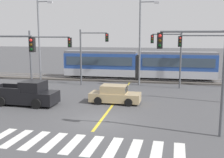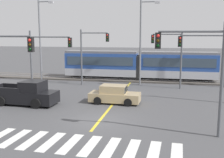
{
  "view_description": "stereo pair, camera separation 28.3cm",
  "coord_description": "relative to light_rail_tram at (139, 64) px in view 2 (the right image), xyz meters",
  "views": [
    {
      "loc": [
        4.15,
        -17.5,
        5.75
      ],
      "look_at": [
        -0.7,
        7.69,
        1.6
      ],
      "focal_mm": 45.0,
      "sensor_mm": 36.0,
      "label": 1
    },
    {
      "loc": [
        4.43,
        -17.44,
        5.75
      ],
      "look_at": [
        -0.7,
        7.69,
        1.6
      ],
      "focal_mm": 45.0,
      "sensor_mm": 36.0,
      "label": 2
    }
  ],
  "objects": [
    {
      "name": "crosswalk_stripe_7",
      "position": [
        1.93,
        -21.28,
        -2.04
      ],
      "size": [
        0.67,
        2.82,
        0.01
      ],
      "primitive_type": "cube",
      "rotation": [
        0.0,
        0.0,
        -0.04
      ],
      "color": "silver",
      "rests_on": "ground"
    },
    {
      "name": "street_lamp_centre",
      "position": [
        0.59,
        -2.98,
        3.22
      ],
      "size": [
        2.14,
        0.28,
        9.38
      ],
      "color": "slate",
      "rests_on": "ground"
    },
    {
      "name": "crosswalk_stripe_1",
      "position": [
        -4.66,
        -21.02,
        -2.04
      ],
      "size": [
        0.67,
        2.82,
        0.01
      ],
      "primitive_type": "cube",
      "rotation": [
        0.0,
        0.0,
        -0.04
      ],
      "color": "silver",
      "rests_on": "ground"
    },
    {
      "name": "pickup_truck",
      "position": [
        -7.78,
        -13.94,
        -1.21
      ],
      "size": [
        5.49,
        2.43,
        1.98
      ],
      "color": "black",
      "rests_on": "ground"
    },
    {
      "name": "crosswalk_stripe_8",
      "position": [
        3.03,
        -21.33,
        -2.04
      ],
      "size": [
        0.67,
        2.82,
        0.01
      ],
      "primitive_type": "cube",
      "rotation": [
        0.0,
        0.0,
        -0.04
      ],
      "color": "silver",
      "rests_on": "ground"
    },
    {
      "name": "rail_near",
      "position": [
        -0.81,
        -0.71,
        -1.82
      ],
      "size": [
        120.0,
        0.08,
        0.1
      ],
      "primitive_type": "cube",
      "color": "#939399",
      "rests_on": "track_bed"
    },
    {
      "name": "crosswalk_stripe_2",
      "position": [
        -3.56,
        -21.07,
        -2.04
      ],
      "size": [
        0.67,
        2.82,
        0.01
      ],
      "primitive_type": "cube",
      "rotation": [
        0.0,
        0.0,
        -0.04
      ],
      "color": "silver",
      "rests_on": "ground"
    },
    {
      "name": "traffic_light_mid_left",
      "position": [
        -8.01,
        -9.63,
        1.91
      ],
      "size": [
        4.25,
        0.38,
        6.04
      ],
      "color": "#515459",
      "rests_on": "ground"
    },
    {
      "name": "rail_far",
      "position": [
        -0.81,
        0.73,
        -1.82
      ],
      "size": [
        120.0,
        0.08,
        0.1
      ],
      "primitive_type": "cube",
      "color": "#939399",
      "rests_on": "track_bed"
    },
    {
      "name": "crosswalk_stripe_6",
      "position": [
        0.83,
        -21.24,
        -2.04
      ],
      "size": [
        0.67,
        2.82,
        0.01
      ],
      "primitive_type": "cube",
      "rotation": [
        0.0,
        0.0,
        -0.04
      ],
      "color": "silver",
      "rests_on": "ground"
    },
    {
      "name": "lane_centre_line",
      "position": [
        -0.81,
        -10.58,
        -2.05
      ],
      "size": [
        0.2,
        17.18,
        0.01
      ],
      "primitive_type": "cube",
      "color": "gold",
      "rests_on": "ground"
    },
    {
      "name": "traffic_light_far_right",
      "position": [
        3.8,
        -4.43,
        1.96
      ],
      "size": [
        3.25,
        0.38,
        6.07
      ],
      "color": "#515459",
      "rests_on": "ground"
    },
    {
      "name": "track_bed",
      "position": [
        -0.81,
        0.01,
        -1.96
      ],
      "size": [
        120.0,
        4.0,
        0.18
      ],
      "primitive_type": "cube",
      "color": "#4C4742",
      "rests_on": "ground"
    },
    {
      "name": "traffic_light_mid_right",
      "position": [
        7.02,
        -10.13,
        1.98
      ],
      "size": [
        4.25,
        0.38,
        6.05
      ],
      "color": "#515459",
      "rests_on": "ground"
    },
    {
      "name": "crosswalk_stripe_5",
      "position": [
        -0.27,
        -21.2,
        -2.04
      ],
      "size": [
        0.67,
        2.82,
        0.01
      ],
      "primitive_type": "cube",
      "rotation": [
        0.0,
        0.0,
        -0.04
      ],
      "color": "silver",
      "rests_on": "ground"
    },
    {
      "name": "crosswalk_stripe_9",
      "position": [
        4.13,
        -21.37,
        -2.04
      ],
      "size": [
        0.67,
        2.82,
        0.01
      ],
      "primitive_type": "cube",
      "rotation": [
        0.0,
        0.0,
        -0.04
      ],
      "color": "silver",
      "rests_on": "ground"
    },
    {
      "name": "traffic_light_near_right",
      "position": [
        5.27,
        -18.55,
        2.12
      ],
      "size": [
        3.75,
        0.38,
        6.39
      ],
      "color": "#515459",
      "rests_on": "ground"
    },
    {
      "name": "traffic_light_far_left",
      "position": [
        -4.98,
        -4.44,
        2.04
      ],
      "size": [
        3.25,
        0.38,
        6.22
      ],
      "color": "#515459",
      "rests_on": "ground"
    },
    {
      "name": "ground_plane",
      "position": [
        -0.81,
        -17.09,
        -2.05
      ],
      "size": [
        200.0,
        200.0,
        0.0
      ],
      "primitive_type": "plane",
      "color": "#474749"
    },
    {
      "name": "street_lamp_west",
      "position": [
        -11.33,
        -3.34,
        3.32
      ],
      "size": [
        1.92,
        0.28,
        9.62
      ],
      "color": "slate",
      "rests_on": "ground"
    },
    {
      "name": "light_rail_tram",
      "position": [
        0.0,
        0.0,
        0.0
      ],
      "size": [
        18.5,
        2.64,
        3.43
      ],
      "color": "#B7BAC1",
      "rests_on": "track_bed"
    },
    {
      "name": "crosswalk_stripe_4",
      "position": [
        -1.36,
        -21.15,
        -2.04
      ],
      "size": [
        0.67,
        2.82,
        0.01
      ],
      "primitive_type": "cube",
      "rotation": [
        0.0,
        0.0,
        -0.04
      ],
      "color": "silver",
      "rests_on": "ground"
    },
    {
      "name": "crosswalk_stripe_3",
      "position": [
        -2.46,
        -21.11,
        -2.04
      ],
      "size": [
        0.67,
        2.82,
        0.01
      ],
      "primitive_type": "cube",
      "rotation": [
        0.0,
        0.0,
        -0.04
      ],
      "color": "silver",
      "rests_on": "ground"
    },
    {
      "name": "sedan_crossing",
      "position": [
        -0.75,
        -12.02,
        -1.35
      ],
      "size": [
        4.24,
        2.01,
        1.52
      ],
      "color": "tan",
      "rests_on": "ground"
    }
  ]
}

